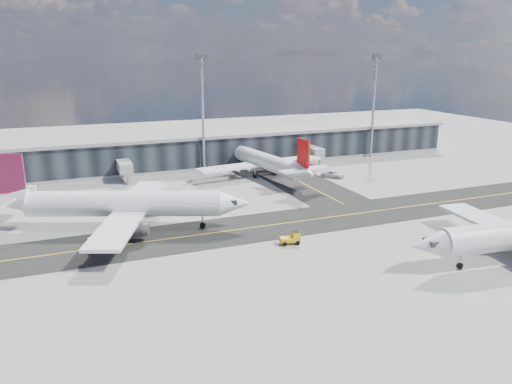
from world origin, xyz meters
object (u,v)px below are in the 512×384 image
Objects in this scene: service_van at (333,174)px; baggage_tug at (292,238)px; airliner_af at (121,204)px; airliner_redtail at (264,161)px.

baggage_tug is at bearing -168.25° from service_van.
airliner_af is 1.09× the size of airliner_redtail.
airliner_redtail is at bearing 115.83° from service_van.
airliner_af reaches higher than baggage_tug.
airliner_redtail is (37.14, 25.31, -0.49)m from airliner_af.
service_van is (52.37, 18.46, -3.53)m from airliner_af.
service_van is (15.22, -6.85, -3.04)m from airliner_redtail.
service_van is at bearing 130.62° from airliner_af.
airliner_af is at bearing 159.46° from service_van.
airliner_redtail is 16.97m from service_van.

